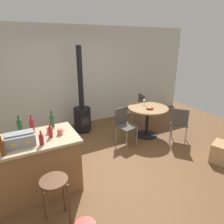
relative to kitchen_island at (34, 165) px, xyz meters
name	(u,v)px	position (x,y,z in m)	size (l,w,h in m)	color
ground_plane	(108,169)	(1.26, -0.07, -0.46)	(8.80, 8.80, 0.00)	brown
back_wall	(66,78)	(1.26, 2.36, 0.89)	(8.00, 0.10, 2.70)	beige
kitchen_island	(34,165)	(0.00, 0.00, 0.00)	(1.39, 0.81, 0.91)	olive
wooden_stool	(55,191)	(0.15, -0.79, 0.05)	(0.35, 0.35, 0.68)	brown
dining_table	(148,114)	(2.79, 0.73, 0.12)	(0.99, 0.99, 0.76)	black
folding_chair_near	(180,122)	(3.22, 0.09, 0.06)	(0.56, 0.56, 0.87)	#47423D
folding_chair_far	(137,107)	(3.00, 1.48, 0.07)	(0.47, 0.47, 0.88)	#47423D
folding_chair_left	(125,124)	(2.07, 0.64, 0.05)	(0.48, 0.48, 0.85)	#47423D
wood_stove	(82,113)	(1.44, 1.76, 0.07)	(0.44, 0.45, 2.20)	black
toolbox	(20,139)	(-0.13, -0.11, 0.54)	(0.39, 0.27, 0.19)	gray
bottle_0	(2,148)	(-0.35, -0.30, 0.56)	(0.07, 0.07, 0.27)	#603314
bottle_1	(41,139)	(0.13, -0.26, 0.53)	(0.06, 0.06, 0.22)	maroon
bottle_2	(52,121)	(0.40, 0.29, 0.57)	(0.07, 0.07, 0.30)	#194C23
bottle_3	(32,126)	(0.07, 0.23, 0.57)	(0.07, 0.07, 0.31)	maroon
bottle_4	(50,132)	(0.29, -0.07, 0.54)	(0.06, 0.06, 0.23)	maroon
bottle_5	(20,126)	(-0.10, 0.30, 0.57)	(0.07, 0.07, 0.30)	#194C23
cup_0	(50,130)	(0.31, 0.09, 0.50)	(0.12, 0.09, 0.10)	#DB6651
cup_1	(60,132)	(0.44, -0.05, 0.50)	(0.11, 0.08, 0.09)	#DB6651
cup_3	(9,137)	(-0.27, 0.14, 0.50)	(0.12, 0.08, 0.09)	#4C7099
wine_glass	(144,100)	(2.84, 0.97, 0.41)	(0.07, 0.07, 0.14)	silver
serving_bowl	(150,108)	(2.74, 0.61, 0.34)	(0.18, 0.18, 0.07)	#DB6651
cardboard_box	(220,152)	(3.37, -0.88, -0.26)	(0.42, 0.29, 0.39)	tan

